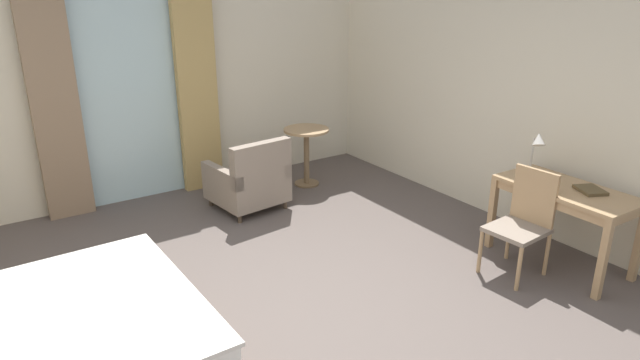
# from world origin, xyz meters

# --- Properties ---
(ground) EXTENTS (6.63, 7.22, 0.10)m
(ground) POSITION_xyz_m (0.00, 0.00, -0.05)
(ground) COLOR #564C47
(wall_back) EXTENTS (6.23, 0.12, 2.81)m
(wall_back) POSITION_xyz_m (0.00, 3.35, 1.40)
(wall_back) COLOR beige
(wall_back) RESTS_ON ground
(wall_right) EXTENTS (0.12, 6.82, 2.81)m
(wall_right) POSITION_xyz_m (3.05, 0.00, 1.40)
(wall_right) COLOR beige
(wall_right) RESTS_ON ground
(balcony_glass_door) EXTENTS (1.15, 0.02, 2.47)m
(balcony_glass_door) POSITION_xyz_m (-0.16, 3.27, 1.24)
(balcony_glass_door) COLOR silver
(balcony_glass_door) RESTS_ON ground
(curtain_panel_left) EXTENTS (0.48, 0.10, 2.56)m
(curtain_panel_left) POSITION_xyz_m (-0.96, 3.17, 1.28)
(curtain_panel_left) COLOR #897056
(curtain_panel_left) RESTS_ON ground
(curtain_panel_right) EXTENTS (0.49, 0.10, 2.56)m
(curtain_panel_right) POSITION_xyz_m (0.63, 3.17, 1.28)
(curtain_panel_right) COLOR tan
(curtain_panel_right) RESTS_ON ground
(writing_desk) EXTENTS (0.62, 1.21, 0.75)m
(writing_desk) POSITION_xyz_m (2.58, -0.57, 0.66)
(writing_desk) COLOR tan
(writing_desk) RESTS_ON ground
(desk_chair) EXTENTS (0.50, 0.47, 0.95)m
(desk_chair) POSITION_xyz_m (2.15, -0.46, 0.52)
(desk_chair) COLOR gray
(desk_chair) RESTS_ON ground
(desk_lamp) EXTENTS (0.27, 0.28, 0.49)m
(desk_lamp) POSITION_xyz_m (2.50, -0.25, 1.06)
(desk_lamp) COLOR #B7B2A8
(desk_lamp) RESTS_ON writing_desk
(closed_book) EXTENTS (0.28, 0.31, 0.03)m
(closed_book) POSITION_xyz_m (2.66, -0.74, 0.77)
(closed_book) COLOR brown
(closed_book) RESTS_ON writing_desk
(armchair_by_window) EXTENTS (0.82, 0.83, 0.85)m
(armchair_by_window) POSITION_xyz_m (0.79, 2.20, 0.33)
(armchair_by_window) COLOR gray
(armchair_by_window) RESTS_ON ground
(round_cafe_table) EXTENTS (0.57, 0.57, 0.74)m
(round_cafe_table) POSITION_xyz_m (1.77, 2.51, 0.54)
(round_cafe_table) COLOR tan
(round_cafe_table) RESTS_ON ground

